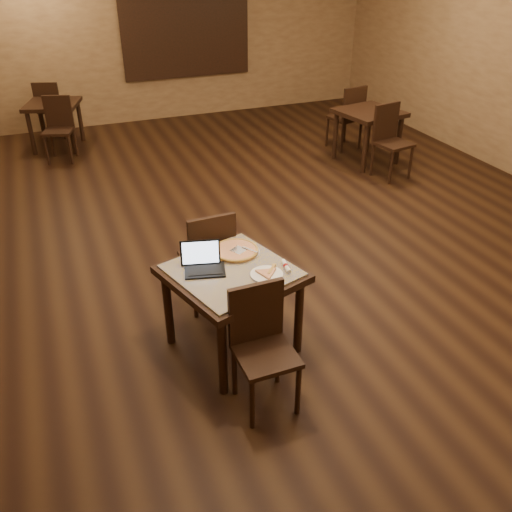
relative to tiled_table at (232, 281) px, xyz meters
name	(u,v)px	position (x,y,z in m)	size (l,w,h in m)	color
ground	(267,233)	(1.04, 1.76, -0.66)	(10.00, 10.00, 0.00)	black
wall_back	(158,34)	(1.04, 6.76, 0.84)	(8.00, 0.02, 3.00)	#92714A
mural	(186,29)	(1.54, 6.72, 0.89)	(2.34, 0.05, 1.64)	#275A90
tiled_table	(232,281)	(0.00, 0.00, 0.00)	(1.15, 1.15, 0.76)	black
chair_main_near	(261,340)	(0.00, -0.62, -0.13)	(0.41, 0.41, 0.95)	black
chair_main_far	(209,255)	(0.00, 0.61, -0.11)	(0.44, 0.44, 0.98)	black
laptop	(203,262)	(-0.20, 0.10, 0.16)	(0.35, 0.31, 0.21)	black
plate	(267,275)	(0.22, -0.18, 0.11)	(0.25, 0.25, 0.01)	white
pizza_slice	(267,273)	(0.22, -0.18, 0.13)	(0.19, 0.19, 0.02)	beige
pizza_pan	(236,252)	(0.12, 0.24, 0.11)	(0.40, 0.40, 0.01)	silver
pizza_whole	(236,250)	(0.12, 0.24, 0.12)	(0.38, 0.38, 0.03)	beige
spatula	(239,250)	(0.14, 0.22, 0.13)	(0.11, 0.26, 0.01)	silver
napkin_roll	(286,266)	(0.40, -0.14, 0.12)	(0.06, 0.17, 0.04)	white
other_table_a	(369,119)	(3.34, 3.36, -0.01)	(0.97, 0.97, 0.78)	black
other_table_a_chair_near	(390,137)	(3.33, 2.77, -0.09)	(0.51, 0.51, 1.01)	black
other_table_a_chair_far	(349,114)	(3.36, 3.95, -0.09)	(0.51, 0.51, 1.01)	black
other_table_b	(53,110)	(-0.95, 5.76, -0.05)	(0.98, 0.98, 0.73)	black
other_table_b_chair_near	(59,125)	(-0.93, 5.20, -0.13)	(0.52, 0.52, 0.95)	black
other_table_b_chair_far	(50,106)	(-0.98, 6.31, -0.13)	(0.52, 0.52, 0.95)	black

